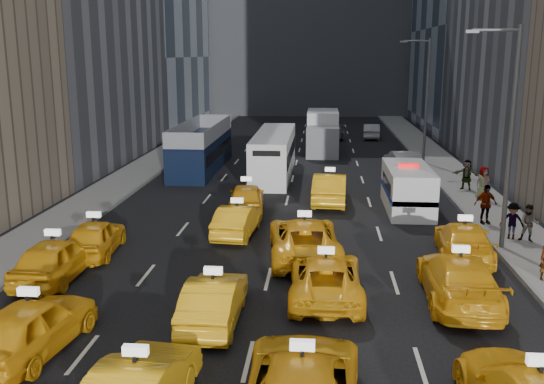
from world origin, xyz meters
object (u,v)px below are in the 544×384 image
at_px(nypd_van, 407,189).
at_px(city_bus, 274,154).
at_px(double_decker, 202,147).
at_px(box_truck, 323,133).

relative_size(nypd_van, city_bus, 0.52).
bearing_deg(city_bus, double_decker, 170.59).
distance_m(double_decker, city_bus, 5.44).
distance_m(nypd_van, double_decker, 16.41).
xyz_separation_m(double_decker, box_truck, (8.40, 8.14, 0.04)).
height_order(double_decker, city_bus, double_decker).
bearing_deg(double_decker, box_truck, 40.32).
relative_size(double_decker, city_bus, 1.00).
xyz_separation_m(city_bus, box_truck, (3.22, 9.75, 0.24)).
relative_size(double_decker, box_truck, 1.50).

